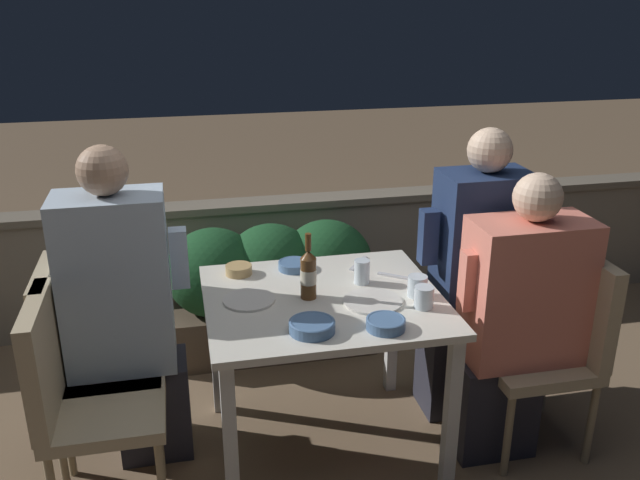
% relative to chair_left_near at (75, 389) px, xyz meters
% --- Properties ---
extents(ground_plane, '(16.00, 16.00, 0.00)m').
position_rel_chair_left_near_xyz_m(ground_plane, '(0.96, 0.15, -0.52)').
color(ground_plane, '#7A6047').
extents(parapet_wall, '(9.00, 0.18, 0.73)m').
position_rel_chair_left_near_xyz_m(parapet_wall, '(0.96, 1.44, -0.15)').
color(parapet_wall, gray).
rests_on(parapet_wall, ground_plane).
extents(dining_table, '(0.94, 0.84, 0.72)m').
position_rel_chair_left_near_xyz_m(dining_table, '(0.96, 0.15, 0.10)').
color(dining_table, silver).
rests_on(dining_table, ground_plane).
extents(planter_hedge, '(1.09, 0.47, 0.72)m').
position_rel_chair_left_near_xyz_m(planter_hedge, '(0.86, 1.02, -0.12)').
color(planter_hedge, brown).
rests_on(planter_hedge, ground_plane).
extents(chair_left_near, '(0.44, 0.43, 0.87)m').
position_rel_chair_left_near_xyz_m(chair_left_near, '(0.00, 0.00, 0.00)').
color(chair_left_near, tan).
rests_on(chair_left_near, ground_plane).
extents(chair_left_far, '(0.44, 0.43, 0.87)m').
position_rel_chair_left_near_xyz_m(chair_left_far, '(-0.01, 0.28, 0.00)').
color(chair_left_far, tan).
rests_on(chair_left_far, ground_plane).
extents(person_blue_shirt, '(0.49, 0.26, 1.34)m').
position_rel_chair_left_near_xyz_m(person_blue_shirt, '(0.18, 0.28, 0.16)').
color(person_blue_shirt, '#282833').
rests_on(person_blue_shirt, ground_plane).
extents(chair_right_near, '(0.44, 0.43, 0.87)m').
position_rel_chair_left_near_xyz_m(chair_right_near, '(1.93, -0.00, 0.00)').
color(chair_right_near, tan).
rests_on(chair_right_near, ground_plane).
extents(person_coral_top, '(0.52, 0.26, 1.22)m').
position_rel_chair_left_near_xyz_m(person_coral_top, '(1.73, -0.00, 0.09)').
color(person_coral_top, '#282833').
rests_on(person_coral_top, ground_plane).
extents(chair_right_far, '(0.44, 0.43, 0.87)m').
position_rel_chair_left_near_xyz_m(chair_right_far, '(1.87, 0.32, 0.00)').
color(chair_right_far, tan).
rests_on(chair_right_far, ground_plane).
extents(person_navy_jumper, '(0.48, 0.26, 1.34)m').
position_rel_chair_left_near_xyz_m(person_navy_jumper, '(1.67, 0.32, 0.15)').
color(person_navy_jumper, '#282833').
rests_on(person_navy_jumper, ground_plane).
extents(beer_bottle, '(0.06, 0.06, 0.27)m').
position_rel_chair_left_near_xyz_m(beer_bottle, '(0.90, 0.15, 0.31)').
color(beer_bottle, brown).
rests_on(beer_bottle, dining_table).
extents(plate_0, '(0.21, 0.21, 0.01)m').
position_rel_chair_left_near_xyz_m(plate_0, '(0.66, 0.17, 0.21)').
color(plate_0, silver).
rests_on(plate_0, dining_table).
extents(plate_1, '(0.23, 0.23, 0.01)m').
position_rel_chair_left_near_xyz_m(plate_1, '(1.13, 0.06, 0.21)').
color(plate_1, silver).
rests_on(plate_1, dining_table).
extents(bowl_0, '(0.11, 0.11, 0.04)m').
position_rel_chair_left_near_xyz_m(bowl_0, '(0.65, 0.44, 0.22)').
color(bowl_0, tan).
rests_on(bowl_0, dining_table).
extents(bowl_1, '(0.14, 0.14, 0.04)m').
position_rel_chair_left_near_xyz_m(bowl_1, '(0.89, 0.45, 0.22)').
color(bowl_1, '#4C709E').
rests_on(bowl_1, dining_table).
extents(bowl_2, '(0.17, 0.17, 0.04)m').
position_rel_chair_left_near_xyz_m(bowl_2, '(0.85, -0.12, 0.23)').
color(bowl_2, '#4C709E').
rests_on(bowl_2, dining_table).
extents(bowl_3, '(0.14, 0.14, 0.04)m').
position_rel_chair_left_near_xyz_m(bowl_3, '(1.12, -0.16, 0.22)').
color(bowl_3, '#4C709E').
rests_on(bowl_3, dining_table).
extents(glass_cup_0, '(0.08, 0.08, 0.09)m').
position_rel_chair_left_near_xyz_m(glass_cup_0, '(1.32, 0.08, 0.24)').
color(glass_cup_0, silver).
rests_on(glass_cup_0, dining_table).
extents(glass_cup_1, '(0.08, 0.08, 0.09)m').
position_rel_chair_left_near_xyz_m(glass_cup_1, '(1.31, -0.03, 0.24)').
color(glass_cup_1, silver).
rests_on(glass_cup_1, dining_table).
extents(glass_cup_2, '(0.07, 0.07, 0.10)m').
position_rel_chair_left_near_xyz_m(glass_cup_2, '(1.14, 0.25, 0.25)').
color(glass_cup_2, silver).
rests_on(glass_cup_2, dining_table).
extents(fork_0, '(0.12, 0.15, 0.01)m').
position_rel_chair_left_near_xyz_m(fork_0, '(1.18, 0.44, 0.21)').
color(fork_0, silver).
rests_on(fork_0, dining_table).
extents(fork_1, '(0.15, 0.12, 0.01)m').
position_rel_chair_left_near_xyz_m(fork_1, '(1.30, 0.27, 0.21)').
color(fork_1, silver).
rests_on(fork_1, dining_table).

